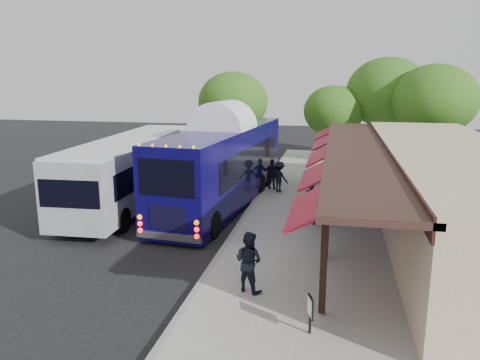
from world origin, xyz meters
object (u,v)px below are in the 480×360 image
Objects in this scene: city_bus at (132,168)px; sign_board at (310,309)px; coach_bus at (223,161)px; ped_a at (311,203)px; ped_b at (249,261)px; ped_d at (279,177)px; ped_c at (272,174)px.

city_bus is 12.75× the size of sign_board.
coach_bus is 13.27× the size of sign_board.
ped_a is 6.92m from ped_b.
sign_board is at bearing -85.22° from ped_a.
sign_board is (0.47, -8.79, -0.26)m from ped_a.
city_bus is 7.45× the size of ped_d.
ped_b is 1.08× the size of ped_d.
ped_b reaches higher than sign_board.
ped_c is 1.01× the size of ped_d.
sign_board is at bearing 102.77° from ped_c.
ped_a reaches higher than ped_d.
ped_a is at bearing -26.38° from coach_bus.
city_bus is (-4.55, -0.69, -0.36)m from coach_bus.
ped_c is (-1.00, 12.63, -0.06)m from ped_b.
ped_a is 1.89× the size of sign_board.
coach_bus is 10.11m from ped_b.
ped_d is 1.71× the size of sign_board.
coach_bus is at bearing 57.73° from ped_c.
city_bus is 7.81m from ped_d.
sign_board is (2.92, -14.65, -0.19)m from ped_c.
city_bus reaches higher than ped_a.
coach_bus reaches higher than sign_board.
sign_board is at bearing -51.39° from city_bus.
coach_bus reaches higher than ped_a.
ped_b reaches higher than ped_c.
ped_a is (4.49, -2.80, -1.13)m from coach_bus.
ped_a is at bearing 74.91° from sign_board.
coach_bus reaches higher than city_bus.
ped_a reaches higher than sign_board.
ped_c reaches higher than ped_d.
coach_bus is 7.00× the size of ped_a.
coach_bus is 7.64× the size of ped_c.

